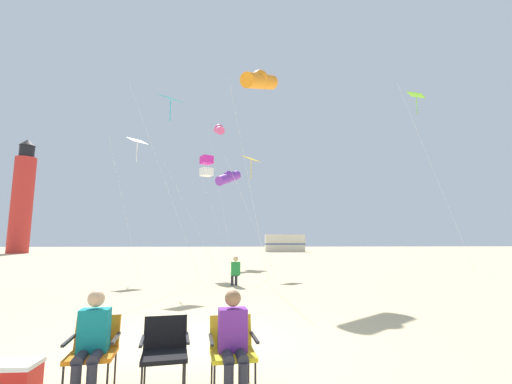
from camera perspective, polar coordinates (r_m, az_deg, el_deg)
name	(u,v)px	position (r m, az deg, el deg)	size (l,w,h in m)	color
ground	(194,342)	(6.63, -10.30, -23.36)	(200.00, 200.00, 0.00)	#D3BC8C
camp_chair_orange	(94,346)	(4.95, -25.29, -22.09)	(0.61, 0.63, 0.82)	orange
spectator_orange_chair	(92,339)	(4.79, -25.61, -21.17)	(0.38, 0.53, 1.16)	#147F84
camp_chair_black	(165,346)	(4.66, -14.89, -23.51)	(0.63, 0.64, 0.82)	black
camp_chair_yellow	(232,345)	(4.58, -4.03, -24.03)	(0.61, 0.62, 0.82)	yellow
spectator_yellow_chair	(233,338)	(4.41, -3.79, -23.11)	(0.37, 0.53, 1.16)	#722D99
cooler_box	(12,383)	(5.06, -35.54, -24.37)	(0.52, 0.36, 0.43)	red
kite_flyer_standing	(235,270)	(13.88, -3.47, -12.84)	(0.38, 0.54, 1.16)	#238438
kite_tube_orange	(260,80)	(16.80, 0.64, 18.06)	(2.47, 2.68, 9.87)	silver
kite_diamond_white	(137,145)	(20.12, -19.24, 7.36)	(2.03, 1.90, 7.44)	silver
kite_tube_rainbow	(219,130)	(31.36, -6.18, 10.26)	(2.22, 2.60, 12.34)	silver
kite_box_magenta	(206,166)	(19.61, -8.24, 4.28)	(3.15, 2.61, 6.53)	silver
kite_diamond_lime	(418,102)	(22.99, 25.27, 13.44)	(3.32, 2.48, 10.58)	silver
kite_tube_violet	(228,177)	(25.63, -4.62, 2.43)	(3.00, 3.21, 7.15)	silver
kite_diamond_gold	(251,163)	(20.17, -0.85, 4.93)	(2.74, 2.19, 6.75)	silver
kite_diamond_cyan	(170,105)	(18.23, -14.07, 13.90)	(3.44, 2.49, 9.10)	silver
lighthouse_distant	(22,199)	(60.50, -34.33, -0.95)	(2.80, 2.80, 16.80)	red
rv_van_cream	(285,243)	(56.93, 4.78, -8.48)	(6.51, 2.55, 2.80)	beige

